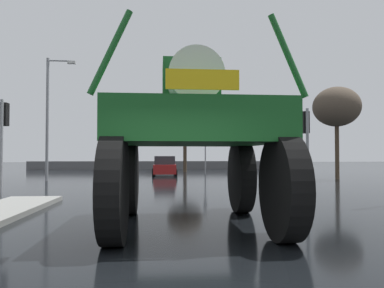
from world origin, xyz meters
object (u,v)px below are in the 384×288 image
traffic_signal_near_right (306,133)px  streetlight_far_left (50,112)px  traffic_signal_near_left (4,127)px  traffic_signal_far_left (114,146)px  bare_tree_right (337,107)px  bare_tree_far_center (185,126)px  oversize_sprayer (192,135)px  traffic_signal_far_right (205,145)px  sedan_ahead (165,166)px

traffic_signal_near_right → streetlight_far_left: 16.03m
traffic_signal_near_left → traffic_signal_far_left: 18.23m
bare_tree_right → bare_tree_far_center: bare_tree_right is taller
traffic_signal_near_right → traffic_signal_far_left: traffic_signal_near_right is taller
traffic_signal_near_left → bare_tree_right: bare_tree_right is taller
streetlight_far_left → traffic_signal_near_right: bearing=-38.0°
traffic_signal_near_left → oversize_sprayer: bearing=-39.4°
traffic_signal_far_right → traffic_signal_near_right: bearing=-84.0°
traffic_signal_far_left → bare_tree_far_center: size_ratio=0.56×
sedan_ahead → bare_tree_right: size_ratio=0.67×
oversize_sprayer → streetlight_far_left: 17.13m
traffic_signal_near_left → traffic_signal_near_right: (11.26, 0.00, -0.17)m
sedan_ahead → traffic_signal_far_left: bearing=59.0°
traffic_signal_near_left → streetlight_far_left: streetlight_far_left is taller
sedan_ahead → traffic_signal_near_left: 16.77m
sedan_ahead → traffic_signal_near_right: traffic_signal_near_right is taller
traffic_signal_far_right → bare_tree_right: size_ratio=0.54×
sedan_ahead → traffic_signal_far_left: size_ratio=1.28×
oversize_sprayer → bare_tree_right: bare_tree_right is taller
sedan_ahead → traffic_signal_near_right: (5.39, -15.58, 1.77)m
traffic_signal_near_left → traffic_signal_near_right: traffic_signal_near_left is taller
streetlight_far_left → oversize_sprayer: bearing=-62.9°
streetlight_far_left → bare_tree_right: streetlight_far_left is taller
traffic_signal_near_right → traffic_signal_far_left: (-9.71, 18.16, -0.15)m
traffic_signal_far_left → oversize_sprayer: bearing=-78.2°
oversize_sprayer → bare_tree_far_center: (1.30, 26.30, 2.18)m
sedan_ahead → bare_tree_far_center: 6.75m
traffic_signal_near_right → bare_tree_right: bare_tree_right is taller
streetlight_far_left → bare_tree_far_center: streetlight_far_left is taller
bare_tree_right → bare_tree_far_center: 14.44m
streetlight_far_left → bare_tree_far_center: 14.39m
traffic_signal_far_left → sedan_ahead: bearing=-30.8°
sedan_ahead → bare_tree_right: (11.46, -5.39, 4.10)m
traffic_signal_near_right → traffic_signal_far_left: bearing=118.1°
traffic_signal_near_left → traffic_signal_near_right: size_ratio=1.07×
traffic_signal_near_left → traffic_signal_near_right: 11.26m
traffic_signal_far_right → bare_tree_far_center: 3.74m
sedan_ahead → streetlight_far_left: 9.85m
traffic_signal_far_left → traffic_signal_far_right: (7.80, -0.00, 0.11)m
traffic_signal_near_right → sedan_ahead: bearing=109.1°
traffic_signal_far_right → traffic_signal_far_left: bearing=180.0°
traffic_signal_far_right → traffic_signal_near_left: bearing=-117.2°
traffic_signal_near_left → bare_tree_right: bearing=30.5°
traffic_signal_far_right → bare_tree_right: 11.52m
traffic_signal_far_left → bare_tree_right: (15.78, -7.96, 2.48)m
traffic_signal_near_left → bare_tree_right: 20.22m
traffic_signal_far_left → traffic_signal_far_right: 7.80m
sedan_ahead → traffic_signal_far_left: 5.28m
traffic_signal_far_right → streetlight_far_left: bearing=-141.9°
oversize_sprayer → traffic_signal_near_right: 7.16m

